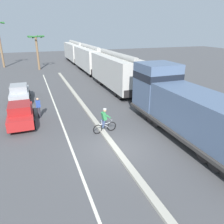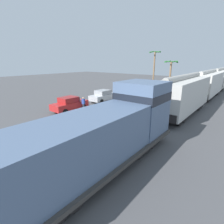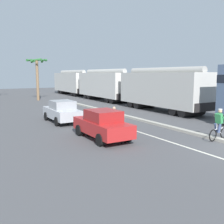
% 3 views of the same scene
% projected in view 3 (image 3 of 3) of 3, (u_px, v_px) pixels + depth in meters
% --- Properties ---
extents(median_curb, '(0.36, 36.00, 0.16)m').
position_uv_depth(median_curb, '(169.00, 127.00, 17.37)').
color(median_curb, '#B2AD9E').
rests_on(median_curb, ground).
extents(lane_stripe, '(0.14, 36.00, 0.01)m').
position_uv_depth(lane_stripe, '(140.00, 132.00, 16.18)').
color(lane_stripe, silver).
rests_on(lane_stripe, ground).
extents(hopper_car_lead, '(2.90, 10.60, 4.18)m').
position_uv_depth(hopper_car_lead, '(162.00, 90.00, 25.12)').
color(hopper_car_lead, beige).
rests_on(hopper_car_lead, ground).
extents(hopper_car_middle, '(2.90, 10.60, 4.18)m').
position_uv_depth(hopper_car_middle, '(105.00, 85.00, 35.03)').
color(hopper_car_middle, silver).
rests_on(hopper_car_middle, ground).
extents(hopper_car_trailing, '(2.90, 10.60, 4.18)m').
position_uv_depth(hopper_car_trailing, '(72.00, 83.00, 44.95)').
color(hopper_car_trailing, silver).
rests_on(hopper_car_trailing, ground).
extents(parked_car_red, '(1.85, 4.21, 1.62)m').
position_uv_depth(parked_car_red, '(102.00, 124.00, 14.44)').
color(parked_car_red, red).
rests_on(parked_car_red, ground).
extents(parked_car_silver, '(1.86, 4.21, 1.62)m').
position_uv_depth(parked_car_silver, '(62.00, 111.00, 19.44)').
color(parked_car_silver, '#B7BABF').
rests_on(parked_car_silver, ground).
extents(cyclist, '(1.71, 0.50, 1.71)m').
position_uv_depth(cyclist, '(219.00, 125.00, 14.15)').
color(cyclist, black).
rests_on(cyclist, ground).
extents(palm_tree_far, '(2.70, 2.74, 5.73)m').
position_uv_depth(palm_tree_far, '(37.00, 68.00, 34.94)').
color(palm_tree_far, '#846647').
rests_on(palm_tree_far, ground).
extents(pedestrian_by_cars, '(0.34, 0.22, 1.62)m').
position_uv_depth(pedestrian_by_cars, '(114.00, 119.00, 15.85)').
color(pedestrian_by_cars, '#33333D').
rests_on(pedestrian_by_cars, ground).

